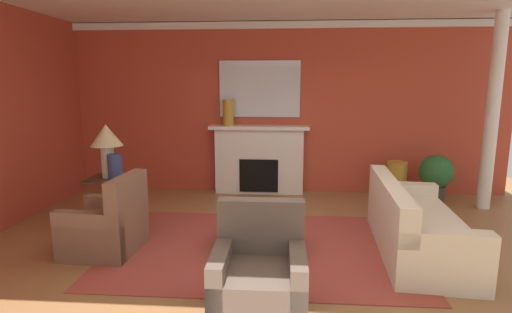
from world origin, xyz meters
TOP-DOWN VIEW (x-y plane):
  - ground_plane at (0.00, 0.00)m, footprint 9.85×9.85m
  - wall_fireplace at (0.00, 2.97)m, footprint 8.17×0.12m
  - crown_moulding at (0.00, 2.89)m, footprint 8.17×0.08m
  - area_rug at (-0.21, 0.21)m, footprint 3.64×2.49m
  - fireplace at (-0.38, 2.76)m, footprint 1.80×0.35m
  - mantel_mirror at (-0.38, 2.88)m, footprint 1.46×0.04m
  - sofa at (1.64, 0.23)m, footprint 1.05×2.16m
  - armchair_near_window at (-2.02, -0.03)m, footprint 0.85×0.85m
  - armchair_facing_fireplace at (-0.13, -1.18)m, footprint 0.81×0.81m
  - coffee_table at (-0.21, 0.21)m, footprint 1.00×1.00m
  - side_table at (-2.38, 0.87)m, footprint 0.56×0.56m
  - table_lamp at (-2.38, 0.87)m, footprint 0.44×0.44m
  - vase_mantel_left at (-0.93, 2.71)m, footprint 0.20×0.20m
  - vase_tall_corner at (2.02, 2.46)m, footprint 0.34×0.34m
  - vase_on_side_table at (-2.23, 0.75)m, footprint 0.20×0.20m
  - book_red_cover at (-0.37, 0.24)m, footprint 0.30×0.24m
  - potted_plant at (2.62, 2.30)m, footprint 0.56×0.56m
  - column_white at (3.33, 2.10)m, footprint 0.20×0.20m

SIDE VIEW (x-z plane):
  - ground_plane at x=0.00m, z-range 0.00..0.00m
  - area_rug at x=-0.21m, z-range 0.00..0.01m
  - sofa at x=1.64m, z-range -0.13..0.72m
  - armchair_near_window at x=-2.02m, z-range -0.17..0.78m
  - armchair_facing_fireplace at x=-0.13m, z-range -0.17..0.78m
  - coffee_table at x=-0.21m, z-range 0.11..0.56m
  - vase_tall_corner at x=2.02m, z-range 0.00..0.68m
  - side_table at x=-2.38m, z-range 0.05..0.75m
  - book_red_cover at x=-0.37m, z-range 0.45..0.49m
  - potted_plant at x=2.62m, z-range 0.08..0.91m
  - fireplace at x=-0.38m, z-range -0.03..1.21m
  - vase_on_side_table at x=-2.23m, z-range 0.70..1.05m
  - table_lamp at x=-2.38m, z-range 0.85..1.60m
  - vase_mantel_left at x=-0.93m, z-range 1.25..1.72m
  - wall_fireplace at x=0.00m, z-range 0.00..3.09m
  - column_white at x=3.33m, z-range 0.00..3.09m
  - mantel_mirror at x=-0.38m, z-range 1.40..2.41m
  - crown_moulding at x=0.00m, z-range 2.95..3.07m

